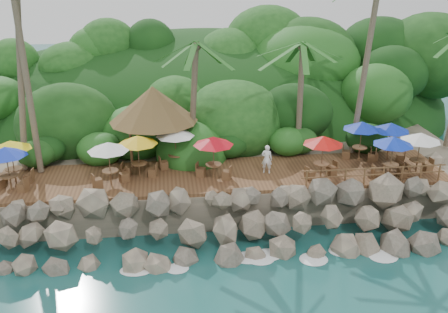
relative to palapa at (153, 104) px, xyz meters
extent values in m
plane|color=#19514F|center=(3.99, -9.16, -5.79)|extent=(140.00, 140.00, 0.00)
cube|color=gray|center=(3.99, 6.84, -4.74)|extent=(32.00, 25.20, 2.10)
ellipsoid|color=#143811|center=(3.99, 14.34, -5.79)|extent=(44.80, 28.00, 15.40)
cube|color=brown|center=(3.99, -3.16, -3.59)|extent=(26.00, 5.00, 0.20)
ellipsoid|color=white|center=(-5.01, -8.86, -5.76)|extent=(1.20, 0.80, 0.06)
ellipsoid|color=white|center=(-2.01, -8.86, -5.76)|extent=(1.20, 0.80, 0.06)
ellipsoid|color=white|center=(0.99, -8.86, -5.76)|extent=(1.20, 0.80, 0.06)
ellipsoid|color=white|center=(3.99, -8.86, -5.76)|extent=(1.20, 0.80, 0.06)
ellipsoid|color=white|center=(6.99, -8.86, -5.76)|extent=(1.20, 0.80, 0.06)
ellipsoid|color=white|center=(9.99, -8.86, -5.76)|extent=(1.20, 0.80, 0.06)
ellipsoid|color=white|center=(12.99, -8.86, -5.76)|extent=(1.20, 0.80, 0.06)
cylinder|color=brown|center=(-6.95, -1.05, 2.39)|extent=(0.94, 1.66, 11.73)
cylinder|color=brown|center=(-7.36, -0.12, 3.30)|extent=(1.13, 2.79, 13.43)
cylinder|color=brown|center=(2.45, -0.34, 0.14)|extent=(0.91, 1.09, 7.26)
ellipsoid|color=#23601E|center=(2.45, -0.34, 3.76)|extent=(6.00, 6.00, 2.40)
cylinder|color=brown|center=(9.13, -0.19, 0.02)|extent=(0.56, 0.60, 7.03)
ellipsoid|color=#23601E|center=(9.13, -0.19, 3.54)|extent=(6.00, 6.00, 2.40)
cylinder|color=brown|center=(13.14, -0.27, 2.13)|extent=(1.54, 1.25, 11.22)
cylinder|color=brown|center=(-1.40, -1.40, -2.29)|extent=(0.16, 0.16, 2.40)
cylinder|color=brown|center=(1.40, -1.40, -2.29)|extent=(0.16, 0.16, 2.40)
cylinder|color=brown|center=(-1.40, 1.40, -2.29)|extent=(0.16, 0.16, 2.40)
cylinder|color=brown|center=(1.40, 1.40, -2.29)|extent=(0.16, 0.16, 2.40)
cone|color=brown|center=(0.00, 0.00, 0.01)|extent=(5.44, 5.44, 2.20)
cylinder|color=brown|center=(14.27, -2.34, -3.08)|extent=(0.09, 0.09, 0.81)
cylinder|color=brown|center=(14.27, -2.34, -2.67)|extent=(0.92, 0.92, 0.05)
cylinder|color=brown|center=(14.27, -2.34, -2.28)|extent=(0.05, 0.05, 2.42)
cone|color=#0B249A|center=(14.27, -2.34, -1.24)|extent=(2.31, 2.31, 0.49)
cube|color=brown|center=(13.54, -2.10, -3.24)|extent=(0.58, 0.58, 0.51)
cube|color=brown|center=(15.00, -2.59, -3.24)|extent=(0.58, 0.58, 0.51)
cylinder|color=brown|center=(-0.90, -2.93, -3.08)|extent=(0.09, 0.09, 0.81)
cylinder|color=brown|center=(-0.90, -2.93, -2.67)|extent=(0.92, 0.92, 0.05)
cylinder|color=brown|center=(-0.90, -2.93, -2.28)|extent=(0.05, 0.05, 2.42)
cone|color=gold|center=(-0.90, -2.93, -1.24)|extent=(2.31, 2.31, 0.49)
cube|color=brown|center=(-1.66, -2.79, -3.24)|extent=(0.54, 0.54, 0.51)
cube|color=brown|center=(-0.14, -3.07, -3.24)|extent=(0.54, 0.54, 0.51)
cylinder|color=brown|center=(-2.45, -3.85, -3.08)|extent=(0.09, 0.09, 0.81)
cylinder|color=brown|center=(-2.45, -3.85, -2.67)|extent=(0.92, 0.92, 0.05)
cylinder|color=brown|center=(-2.45, -3.85, -2.28)|extent=(0.05, 0.05, 2.42)
cone|color=white|center=(-2.45, -3.85, -1.24)|extent=(2.31, 2.31, 0.49)
cube|color=brown|center=(-3.15, -4.18, -3.24)|extent=(0.61, 0.61, 0.51)
cube|color=brown|center=(-1.76, -3.53, -3.24)|extent=(0.61, 0.61, 0.51)
cylinder|color=brown|center=(3.33, -3.61, -3.08)|extent=(0.09, 0.09, 0.81)
cylinder|color=brown|center=(3.33, -3.61, -2.67)|extent=(0.92, 0.92, 0.05)
cylinder|color=brown|center=(3.33, -3.61, -2.28)|extent=(0.05, 0.05, 2.42)
cone|color=red|center=(3.33, -3.61, -1.24)|extent=(2.31, 2.31, 0.49)
cube|color=brown|center=(2.62, -3.32, -3.24)|extent=(0.60, 0.60, 0.51)
cube|color=brown|center=(4.05, -3.90, -3.24)|extent=(0.60, 0.60, 0.51)
cylinder|color=brown|center=(9.49, -4.21, -3.08)|extent=(0.09, 0.09, 0.81)
cylinder|color=brown|center=(9.49, -4.21, -2.67)|extent=(0.92, 0.92, 0.05)
cylinder|color=brown|center=(9.49, -4.21, -2.28)|extent=(0.05, 0.05, 2.42)
cone|color=#BD100B|center=(9.49, -4.21, -1.24)|extent=(2.31, 2.31, 0.49)
cube|color=brown|center=(8.77, -4.47, -3.24)|extent=(0.59, 0.59, 0.51)
cube|color=brown|center=(10.22, -3.95, -3.24)|extent=(0.59, 0.59, 0.51)
cylinder|color=brown|center=(12.63, -1.90, -3.08)|extent=(0.09, 0.09, 0.81)
cylinder|color=brown|center=(12.63, -1.90, -2.67)|extent=(0.92, 0.92, 0.05)
cylinder|color=brown|center=(12.63, -1.90, -2.28)|extent=(0.05, 0.05, 2.42)
cone|color=#0C24A0|center=(12.63, -1.90, -1.24)|extent=(2.31, 2.31, 0.49)
cube|color=brown|center=(11.92, -1.59, -3.24)|extent=(0.61, 0.61, 0.51)
cube|color=brown|center=(13.33, -2.21, -3.24)|extent=(0.61, 0.61, 0.51)
cylinder|color=brown|center=(1.24, -1.85, -3.08)|extent=(0.09, 0.09, 0.81)
cylinder|color=brown|center=(1.24, -1.85, -2.67)|extent=(0.92, 0.92, 0.05)
cylinder|color=brown|center=(1.24, -1.85, -2.28)|extent=(0.05, 0.05, 2.42)
cone|color=white|center=(1.24, -1.85, -1.24)|extent=(2.31, 2.31, 0.49)
cube|color=brown|center=(0.49, -2.03, -3.24)|extent=(0.56, 0.56, 0.51)
cube|color=brown|center=(1.99, -1.67, -3.24)|extent=(0.56, 0.56, 0.51)
cylinder|color=brown|center=(15.21, -4.33, -3.08)|extent=(0.09, 0.09, 0.81)
cylinder|color=brown|center=(15.21, -4.33, -2.67)|extent=(0.92, 0.92, 0.05)
cylinder|color=brown|center=(15.21, -4.33, -2.28)|extent=(0.05, 0.05, 2.42)
cone|color=silver|center=(15.21, -4.33, -1.24)|extent=(2.31, 2.31, 0.49)
cube|color=brown|center=(14.45, -4.45, -3.24)|extent=(0.53, 0.53, 0.51)
cube|color=brown|center=(15.97, -4.20, -3.24)|extent=(0.53, 0.53, 0.51)
cylinder|color=brown|center=(-7.81, -3.94, -3.08)|extent=(0.09, 0.09, 0.81)
cylinder|color=brown|center=(-7.81, -3.94, -2.67)|extent=(0.92, 0.92, 0.05)
cylinder|color=brown|center=(-7.81, -3.94, -2.28)|extent=(0.05, 0.05, 2.42)
cone|color=#0D26B1|center=(-7.81, -3.94, -1.24)|extent=(2.31, 2.31, 0.49)
cube|color=brown|center=(-7.10, -4.24, -3.24)|extent=(0.60, 0.60, 0.51)
cylinder|color=brown|center=(-7.81, -2.97, -3.08)|extent=(0.09, 0.09, 0.81)
cylinder|color=brown|center=(-7.81, -2.97, -2.67)|extent=(0.92, 0.92, 0.05)
cylinder|color=brown|center=(-7.81, -2.97, -2.28)|extent=(0.05, 0.05, 2.42)
cone|color=yellow|center=(-7.81, -2.97, -1.24)|extent=(2.31, 2.31, 0.49)
cube|color=brown|center=(-8.58, -2.87, -3.24)|extent=(0.51, 0.51, 0.51)
cube|color=brown|center=(-7.05, -3.06, -3.24)|extent=(0.51, 0.51, 0.51)
cylinder|color=brown|center=(13.39, -4.76, -3.08)|extent=(0.09, 0.09, 0.81)
cylinder|color=brown|center=(13.39, -4.76, -2.67)|extent=(0.92, 0.92, 0.05)
cylinder|color=brown|center=(13.39, -4.76, -2.28)|extent=(0.05, 0.05, 2.42)
cone|color=#0D2AAE|center=(13.39, -4.76, -1.24)|extent=(2.31, 2.31, 0.49)
cube|color=brown|center=(12.62, -4.77, -3.24)|extent=(0.47, 0.47, 0.51)
cube|color=brown|center=(14.16, -4.75, -3.24)|extent=(0.47, 0.47, 0.51)
cylinder|color=brown|center=(8.28, -5.51, -2.99)|extent=(0.10, 0.10, 1.00)
cylinder|color=brown|center=(9.38, -5.51, -2.99)|extent=(0.10, 0.10, 1.00)
cylinder|color=brown|center=(10.48, -5.51, -2.99)|extent=(0.10, 0.10, 1.00)
cylinder|color=brown|center=(11.58, -5.51, -2.99)|extent=(0.10, 0.10, 1.00)
cylinder|color=brown|center=(12.68, -5.51, -2.99)|extent=(0.10, 0.10, 1.00)
cylinder|color=brown|center=(13.78, -5.51, -2.99)|extent=(0.10, 0.10, 1.00)
cylinder|color=brown|center=(14.88, -5.51, -2.99)|extent=(0.10, 0.10, 1.00)
cylinder|color=brown|center=(15.98, -5.51, -2.99)|extent=(0.10, 0.10, 1.00)
cube|color=brown|center=(12.13, -5.51, -2.54)|extent=(8.30, 0.06, 0.06)
cube|color=brown|center=(12.13, -5.51, -2.94)|extent=(8.30, 0.06, 0.06)
imported|color=white|center=(6.49, -3.26, -2.63)|extent=(0.73, 0.58, 1.73)
camera|label=1|loc=(0.73, -30.80, 8.55)|focal=41.54mm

